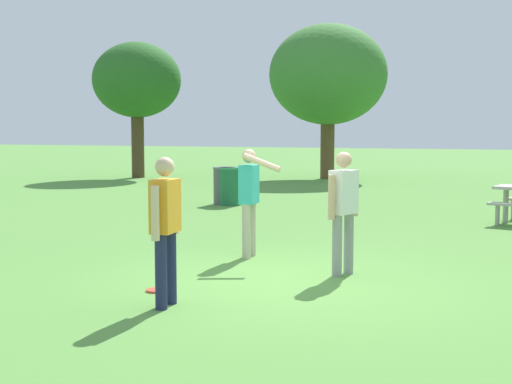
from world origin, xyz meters
The scene contains 9 objects.
ground_plane centered at (0.00, 0.00, 0.00)m, with size 120.00×120.00×0.00m, color #568E3D.
person_thrower centered at (-0.82, -1.68, 0.94)m, with size 0.25×0.61×1.64m.
person_catcher centered at (-1.07, 1.41, 0.96)m, with size 0.71×0.61×1.64m.
person_bystander centered at (0.57, 0.65, 0.94)m, with size 0.35×0.57×1.64m.
frisbee centered at (-1.27, -1.09, 0.01)m, with size 0.24×0.24×0.03m, color #E04733.
trash_can_beside_table centered at (-4.45, 8.09, 0.48)m, with size 0.59×0.59×0.96m.
trash_can_further_along centered at (-4.22, 7.95, 0.48)m, with size 0.59×0.59×0.96m.
tree_tall_left centered at (-11.63, 15.84, 3.80)m, with size 3.47×3.47×5.32m.
tree_broad_center centered at (-4.46, 17.97, 3.98)m, with size 4.52×4.52×5.93m.
Camera 1 is at (2.85, -8.36, 1.95)m, focal length 49.27 mm.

